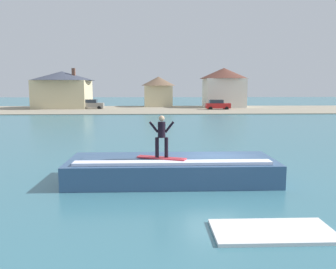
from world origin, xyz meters
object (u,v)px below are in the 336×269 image
Objects in this scene: house_with_chimney at (63,88)px; house_gabled_white at (224,86)px; wave_crest at (172,169)px; surfer at (162,134)px; car_far_shore at (217,105)px; house_small_cottage at (158,90)px; surfboard at (161,158)px; car_near_shore at (92,104)px.

house_gabled_white reaches higher than house_with_chimney.
wave_crest is 57.35m from house_gabled_white.
car_far_shore is at bearing 77.22° from surfer.
surfer is 58.49m from house_small_cottage.
surfboard is 58.50m from house_small_cottage.
car_far_shore is 14.64m from house_small_cottage.
house_with_chimney is (-18.02, 54.11, 2.86)m from surfboard.
car_near_shore is (-12.02, 51.27, -0.19)m from surfboard.
house_gabled_white is 13.37m from house_small_cottage.
surfboard reaches higher than wave_crest.
house_gabled_white is (31.63, 2.10, 0.36)m from house_with_chimney.
wave_crest is 0.74× the size of house_with_chimney.
car_far_shore is at bearing -6.36° from car_near_shore.
wave_crest is 56.80m from house_with_chimney.
house_with_chimney reaches higher than car_near_shore.
car_far_shore is 0.46× the size of house_gabled_white.
surfer is 0.40× the size of car_far_shore.
wave_crest is 2.13× the size of car_near_shore.
wave_crest is 58.02m from house_small_cottage.
car_far_shore is 8.63m from house_gabled_white.
house_gabled_white is (13.60, 56.22, 2.19)m from surfer.
house_with_chimney is at bearing 108.43° from surfer.
house_small_cottage is at bearing 90.01° from wave_crest.
house_with_chimney is at bearing 109.03° from wave_crest.
surfer is 0.42× the size of car_near_shore.
wave_crest is at bearing -89.99° from house_small_cottage.
car_near_shore is 0.95× the size of car_far_shore.
wave_crest is 52.27m from car_near_shore.
surfboard is (-0.46, -0.51, 0.62)m from wave_crest.
surfboard is at bearing -71.58° from house_with_chimney.
surfer is at bearing -130.50° from wave_crest.
wave_crest is 0.93× the size of house_gabled_white.
car_near_shore and car_far_shore have the same top height.
surfer is at bearing -103.59° from house_gabled_white.
wave_crest is 49.33m from car_far_shore.
surfer is 57.08m from house_with_chimney.
car_near_shore is 23.22m from car_far_shore.
house_with_chimney is (-6.00, 2.84, 3.05)m from car_near_shore.
house_with_chimney is 1.74× the size of house_small_cottage.
house_gabled_white reaches higher than car_far_shore.
surfboard is 1.03m from surfer.
house_with_chimney is at bearing 154.64° from car_near_shore.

